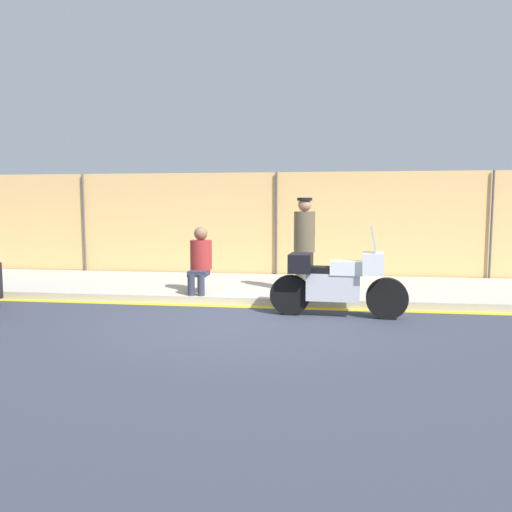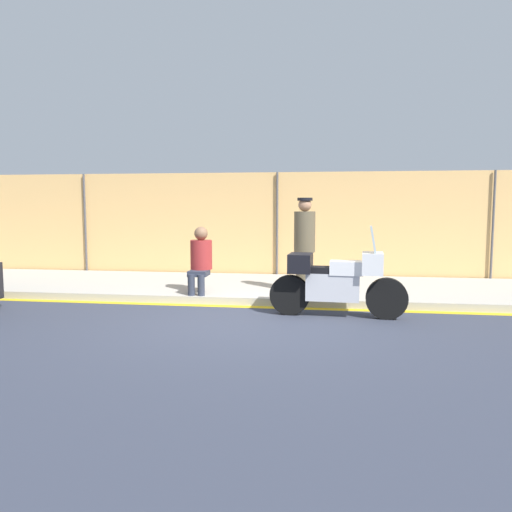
% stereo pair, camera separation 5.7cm
% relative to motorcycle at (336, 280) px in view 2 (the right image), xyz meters
% --- Properties ---
extents(ground_plane, '(120.00, 120.00, 0.00)m').
position_rel_motorcycle_xyz_m(ground_plane, '(-1.34, -0.55, -0.59)').
color(ground_plane, '#333847').
extents(sidewalk, '(35.77, 3.14, 0.14)m').
position_rel_motorcycle_xyz_m(sidewalk, '(-1.34, 2.22, -0.52)').
color(sidewalk, '#ADA89E').
rests_on(sidewalk, ground_plane).
extents(curb_paint_stripe, '(35.77, 0.18, 0.01)m').
position_rel_motorcycle_xyz_m(curb_paint_stripe, '(-1.34, 0.56, -0.59)').
color(curb_paint_stripe, gold).
rests_on(curb_paint_stripe, ground_plane).
extents(storefront_fence, '(33.99, 0.17, 2.55)m').
position_rel_motorcycle_xyz_m(storefront_fence, '(-1.34, 3.88, 0.69)').
color(storefront_fence, '#E5B26B').
rests_on(storefront_fence, ground_plane).
extents(motorcycle, '(2.18, 0.59, 1.46)m').
position_rel_motorcycle_xyz_m(motorcycle, '(0.00, 0.00, 0.00)').
color(motorcycle, black).
rests_on(motorcycle, ground_plane).
extents(officer_standing, '(0.40, 0.40, 1.77)m').
position_rel_motorcycle_xyz_m(officer_standing, '(-0.58, 1.44, 0.46)').
color(officer_standing, brown).
rests_on(officer_standing, sidewalk).
extents(person_seated_on_curb, '(0.41, 0.66, 1.24)m').
position_rel_motorcycle_xyz_m(person_seated_on_curb, '(-2.50, 1.09, 0.23)').
color(person_seated_on_curb, '#2D3342').
rests_on(person_seated_on_curb, sidewalk).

